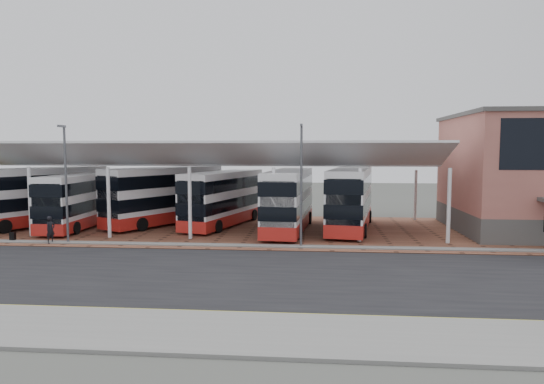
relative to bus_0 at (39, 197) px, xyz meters
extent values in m
plane|color=#42443F|center=(20.16, -13.32, -2.48)|extent=(140.00, 140.00, 0.00)
cube|color=black|center=(20.16, -14.32, -2.47)|extent=(120.00, 14.00, 0.02)
cube|color=brown|center=(22.16, -0.32, -2.45)|extent=(72.00, 16.00, 0.06)
cube|color=slate|center=(20.16, -22.32, -2.41)|extent=(120.00, 4.00, 0.14)
cube|color=slate|center=(20.16, -7.12, -2.41)|extent=(120.00, 0.80, 0.14)
cube|color=gold|center=(20.16, -20.32, -2.45)|extent=(120.00, 0.12, 0.01)
cube|color=gold|center=(20.16, -20.02, -2.45)|extent=(120.00, 0.12, 0.01)
cylinder|color=white|center=(-3.84, 6.18, -0.18)|extent=(0.26, 0.26, 4.60)
cylinder|color=white|center=(2.16, -4.82, 0.12)|extent=(0.26, 0.26, 5.20)
cylinder|color=white|center=(2.16, 6.18, -0.18)|extent=(0.26, 0.26, 4.60)
cylinder|color=white|center=(8.16, -4.82, 0.12)|extent=(0.26, 0.26, 5.20)
cylinder|color=white|center=(8.16, 6.18, -0.18)|extent=(0.26, 0.26, 4.60)
cylinder|color=white|center=(14.16, -4.82, 0.12)|extent=(0.26, 0.26, 5.20)
cylinder|color=white|center=(14.16, 6.18, -0.18)|extent=(0.26, 0.26, 4.60)
cylinder|color=white|center=(20.16, -4.82, 0.12)|extent=(0.26, 0.26, 5.20)
cylinder|color=white|center=(20.16, 6.18, -0.18)|extent=(0.26, 0.26, 4.60)
cylinder|color=white|center=(26.16, -4.82, 0.12)|extent=(0.26, 0.26, 5.20)
cylinder|color=white|center=(26.16, 6.18, -0.18)|extent=(0.26, 0.26, 4.60)
cylinder|color=white|center=(32.16, -4.82, 0.12)|extent=(0.26, 0.26, 5.20)
cylinder|color=white|center=(32.16, 6.18, -0.18)|extent=(0.26, 0.26, 4.60)
cube|color=silver|center=(14.16, -2.62, 3.62)|extent=(37.00, 4.95, 1.95)
cube|color=silver|center=(14.16, 2.98, 3.42)|extent=(37.00, 7.12, 1.43)
cylinder|color=#515358|center=(6.16, -7.02, 1.52)|extent=(0.16, 0.16, 8.00)
cube|color=#515358|center=(6.16, -7.32, 5.52)|extent=(0.15, 0.90, 0.15)
cylinder|color=#515358|center=(22.16, -7.02, 1.52)|extent=(0.16, 0.16, 8.00)
cube|color=#515358|center=(22.16, -7.32, 5.52)|extent=(0.15, 0.90, 0.15)
cube|color=white|center=(0.01, 0.02, 0.15)|extent=(7.76, 11.69, 4.60)
cube|color=red|center=(0.01, 0.02, -1.72)|extent=(7.82, 11.74, 0.96)
cube|color=black|center=(0.01, 0.02, -0.33)|extent=(7.82, 11.74, 1.02)
cube|color=black|center=(0.01, 0.02, 1.38)|extent=(7.82, 11.74, 1.02)
cylinder|color=black|center=(-0.52, -3.94, -1.88)|extent=(0.76, 1.09, 1.07)
cylinder|color=black|center=(0.54, 3.98, -1.88)|extent=(0.76, 1.09, 1.07)
cylinder|color=black|center=(2.92, 2.76, -1.88)|extent=(0.76, 1.09, 1.07)
cube|color=white|center=(3.88, -0.48, -0.10)|extent=(2.56, 10.66, 4.16)
cube|color=red|center=(3.88, -0.48, -1.79)|extent=(2.60, 10.70, 0.87)
cube|color=black|center=(3.88, -0.48, -0.53)|extent=(2.60, 10.70, 0.92)
cube|color=black|center=(3.88, -0.48, 1.01)|extent=(2.60, 10.70, 0.92)
cube|color=black|center=(3.95, -5.75, -0.20)|extent=(2.18, 0.13, 3.48)
cylinder|color=black|center=(2.72, -3.90, -1.93)|extent=(0.28, 0.97, 0.97)
cylinder|color=black|center=(5.13, -3.87, -1.93)|extent=(0.28, 0.97, 0.97)
cylinder|color=black|center=(2.62, 2.90, -1.93)|extent=(0.28, 0.97, 0.97)
cylinder|color=black|center=(5.04, 2.94, -1.93)|extent=(0.28, 0.97, 0.97)
cube|color=white|center=(10.22, 1.95, 0.15)|extent=(8.10, 11.60, 4.61)
cube|color=red|center=(10.22, 1.95, -1.72)|extent=(8.16, 11.66, 0.96)
cube|color=black|center=(10.22, 1.95, -0.33)|extent=(8.16, 11.66, 1.02)
cube|color=black|center=(10.22, 1.95, 1.39)|extent=(8.16, 11.66, 1.02)
cube|color=black|center=(7.36, -3.15, 0.05)|extent=(2.16, 1.27, 3.86)
cylinder|color=black|center=(7.20, -0.69, -1.88)|extent=(0.79, 1.08, 1.07)
cylinder|color=black|center=(9.54, -2.00, -1.88)|extent=(0.79, 1.08, 1.07)
cylinder|color=black|center=(10.89, 5.90, -1.88)|extent=(0.79, 1.08, 1.07)
cylinder|color=black|center=(13.23, 4.59, -1.88)|extent=(0.79, 1.08, 1.07)
cube|color=white|center=(15.41, 1.50, -0.02)|extent=(5.39, 11.27, 4.30)
cube|color=red|center=(15.41, 1.50, -1.77)|extent=(5.44, 11.32, 0.90)
cube|color=black|center=(15.41, 1.50, -0.47)|extent=(5.44, 11.32, 0.95)
cube|color=black|center=(15.41, 1.50, 1.13)|extent=(5.44, 11.32, 0.95)
cube|color=black|center=(13.93, -3.75, -0.12)|extent=(2.19, 0.71, 3.60)
cylinder|color=black|center=(13.25, -1.55, -1.92)|extent=(0.54, 1.04, 1.00)
cylinder|color=black|center=(15.66, -2.23, -1.92)|extent=(0.54, 1.04, 1.00)
cylinder|color=black|center=(15.17, 5.23, -1.92)|extent=(0.54, 1.04, 1.00)
cylinder|color=black|center=(17.57, 4.55, -1.92)|extent=(0.54, 1.04, 1.00)
cube|color=white|center=(21.00, -0.62, 0.09)|extent=(3.56, 11.68, 4.50)
cube|color=red|center=(21.00, -0.62, -1.74)|extent=(3.61, 11.73, 0.94)
cube|color=black|center=(21.00, -0.62, -0.38)|extent=(3.61, 11.73, 0.99)
cube|color=black|center=(21.00, -0.62, 1.30)|extent=(3.61, 11.73, 0.99)
cube|color=black|center=(20.52, -6.30, -0.01)|extent=(2.35, 0.30, 3.77)
cylinder|color=black|center=(19.39, -4.18, -1.89)|extent=(0.38, 1.07, 1.05)
cylinder|color=black|center=(21.99, -4.40, -1.89)|extent=(0.38, 1.07, 1.05)
cylinder|color=black|center=(20.00, 3.16, -1.89)|extent=(0.38, 1.07, 1.05)
cylinder|color=black|center=(22.61, 2.94, -1.89)|extent=(0.38, 1.07, 1.05)
cube|color=white|center=(25.91, 0.53, 0.15)|extent=(4.50, 12.06, 4.61)
cube|color=red|center=(25.91, 0.53, -1.72)|extent=(4.55, 12.11, 0.96)
cube|color=black|center=(25.91, 0.53, -0.33)|extent=(4.55, 12.11, 1.02)
cube|color=black|center=(25.91, 0.53, 1.39)|extent=(4.55, 12.11, 1.02)
cube|color=black|center=(24.99, -5.24, 0.05)|extent=(2.40, 0.49, 3.86)
cylinder|color=black|center=(24.00, -2.99, -1.88)|extent=(0.47, 1.11, 1.07)
cylinder|color=black|center=(26.64, -3.41, -1.88)|extent=(0.47, 1.11, 1.07)
cylinder|color=black|center=(25.18, 4.47, -1.88)|extent=(0.47, 1.11, 1.07)
cylinder|color=black|center=(27.83, 4.04, -1.88)|extent=(0.47, 1.11, 1.07)
imported|color=black|center=(5.08, -7.32, -1.49)|extent=(0.64, 0.79, 1.86)
cube|color=black|center=(1.98, -6.77, -2.11)|extent=(0.36, 0.26, 0.62)
camera|label=1|loc=(23.04, -38.52, 3.96)|focal=32.00mm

